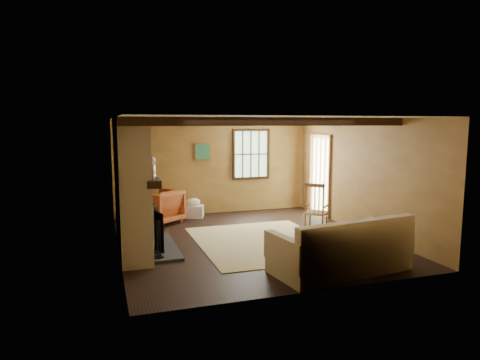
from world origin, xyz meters
name	(u,v)px	position (x,y,z in m)	size (l,w,h in m)	color
ground	(249,240)	(0.00, 0.00, 0.00)	(5.50, 5.50, 0.00)	black
room_envelope	(256,157)	(0.22, 0.26, 1.63)	(5.02, 5.52, 2.44)	#A97A3C
fireplace	(133,191)	(-2.23, 0.00, 1.10)	(1.02, 2.30, 2.40)	#A05D3E
rug	(262,242)	(0.20, -0.20, 0.00)	(2.50, 3.00, 0.01)	#D3BF8C
rocking_chair	(316,211)	(1.55, 0.15, 0.45)	(0.82, 0.84, 1.08)	tan
sofa	(343,252)	(0.77, -2.17, 0.32)	(2.30, 1.27, 0.88)	white
firewood_pile	(133,216)	(-2.07, 2.38, 0.13)	(0.71, 0.13, 0.26)	brown
laundry_basket	(193,211)	(-0.64, 2.37, 0.15)	(0.50, 0.38, 0.30)	white
basket_pillow	(193,202)	(-0.64, 2.37, 0.39)	(0.36, 0.29, 0.18)	white
armchair	(160,207)	(-1.48, 2.02, 0.39)	(0.83, 0.86, 0.78)	#BF6026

